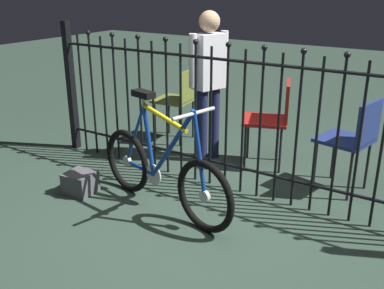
{
  "coord_description": "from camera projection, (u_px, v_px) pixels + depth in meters",
  "views": [
    {
      "loc": [
        1.6,
        -2.54,
        1.76
      ],
      "look_at": [
        -0.19,
        0.21,
        0.55
      ],
      "focal_mm": 42.12,
      "sensor_mm": 36.0,
      "label": 1
    }
  ],
  "objects": [
    {
      "name": "ground_plane",
      "position": [
        198.0,
        225.0,
        3.43
      ],
      "size": [
        20.0,
        20.0,
        0.0
      ],
      "primitive_type": "plane",
      "color": "#2D4035"
    },
    {
      "name": "iron_fence",
      "position": [
        235.0,
        116.0,
        3.77
      ],
      "size": [
        4.13,
        0.07,
        1.36
      ],
      "color": "black",
      "rests_on": "ground"
    },
    {
      "name": "bicycle",
      "position": [
        162.0,
        171.0,
        3.56
      ],
      "size": [
        1.47,
        0.47,
        0.94
      ],
      "color": "black",
      "rests_on": "ground"
    },
    {
      "name": "chair_olive",
      "position": [
        180.0,
        96.0,
        5.04
      ],
      "size": [
        0.45,
        0.44,
        0.83
      ],
      "color": "black",
      "rests_on": "ground"
    },
    {
      "name": "chair_red",
      "position": [
        274.0,
        115.0,
        4.33
      ],
      "size": [
        0.54,
        0.54,
        0.85
      ],
      "color": "black",
      "rests_on": "ground"
    },
    {
      "name": "chair_navy",
      "position": [
        353.0,
        136.0,
        3.79
      ],
      "size": [
        0.48,
        0.48,
        0.83
      ],
      "color": "black",
      "rests_on": "ground"
    },
    {
      "name": "person_visitor",
      "position": [
        209.0,
        75.0,
        4.39
      ],
      "size": [
        0.26,
        0.46,
        1.49
      ],
      "color": "#191E3F",
      "rests_on": "ground"
    },
    {
      "name": "display_crate",
      "position": [
        80.0,
        183.0,
        3.91
      ],
      "size": [
        0.26,
        0.26,
        0.19
      ],
      "primitive_type": "cube",
      "rotation": [
        0.0,
        0.0,
        0.11
      ],
      "color": "#4C4C51",
      "rests_on": "ground"
    }
  ]
}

